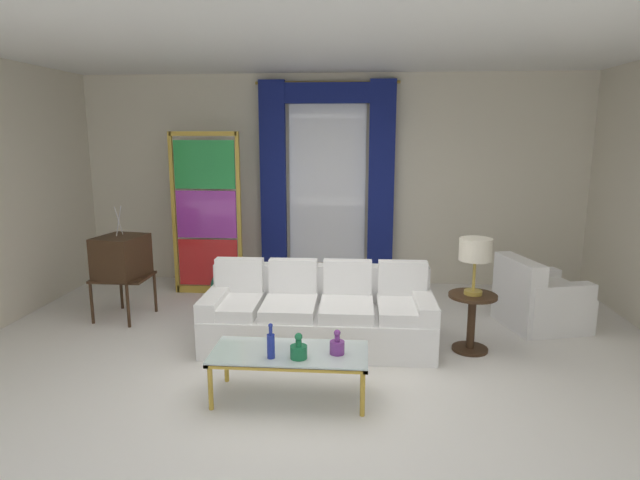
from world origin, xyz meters
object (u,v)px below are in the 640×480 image
(armchair_white, at_px, (537,302))
(round_side_table, at_px, (472,317))
(table_lamp_brass, at_px, (475,252))
(couch_white_long, at_px, (319,315))
(bottle_amber_squat, at_px, (271,344))
(coffee_table, at_px, (290,356))
(bottle_crystal_tall, at_px, (337,346))
(bottle_blue_decanter, at_px, (299,350))
(vintage_tv, at_px, (121,258))
(stained_glass_divider, at_px, (207,218))
(peacock_figurine, at_px, (225,287))

(armchair_white, height_order, round_side_table, armchair_white)
(armchair_white, distance_m, table_lamp_brass, 1.40)
(couch_white_long, bearing_deg, table_lamp_brass, -2.67)
(bottle_amber_squat, relative_size, table_lamp_brass, 0.51)
(coffee_table, relative_size, table_lamp_brass, 2.26)
(bottle_crystal_tall, relative_size, armchair_white, 0.21)
(bottle_blue_decanter, distance_m, table_lamp_brass, 2.11)
(couch_white_long, relative_size, armchair_white, 2.36)
(vintage_tv, relative_size, stained_glass_divider, 0.61)
(vintage_tv, bearing_deg, bottle_crystal_tall, -34.50)
(bottle_blue_decanter, distance_m, stained_glass_divider, 3.44)
(coffee_table, distance_m, table_lamp_brass, 2.14)
(bottle_blue_decanter, relative_size, vintage_tv, 0.16)
(bottle_crystal_tall, xyz_separation_m, bottle_amber_squat, (-0.52, -0.13, 0.05))
(coffee_table, distance_m, armchair_white, 3.21)
(couch_white_long, bearing_deg, armchair_white, 16.17)
(bottle_blue_decanter, bearing_deg, peacock_figurine, 116.67)
(round_side_table, bearing_deg, vintage_tv, 170.31)
(bottle_amber_squat, bearing_deg, peacock_figurine, 112.44)
(peacock_figurine, bearing_deg, coffee_table, -63.86)
(couch_white_long, bearing_deg, bottle_amber_squat, -101.58)
(bottle_blue_decanter, height_order, table_lamp_brass, table_lamp_brass)
(armchair_white, height_order, stained_glass_divider, stained_glass_divider)
(bottle_amber_squat, bearing_deg, round_side_table, 34.76)
(coffee_table, bearing_deg, bottle_blue_decanter, -54.19)
(bottle_blue_decanter, height_order, stained_glass_divider, stained_glass_divider)
(coffee_table, bearing_deg, round_side_table, 33.57)
(bottle_blue_decanter, relative_size, peacock_figurine, 0.35)
(stained_glass_divider, distance_m, table_lamp_brass, 3.65)
(bottle_blue_decanter, bearing_deg, coffee_table, 125.81)
(bottle_amber_squat, xyz_separation_m, peacock_figurine, (-1.05, 2.55, -0.31))
(bottle_crystal_tall, bearing_deg, coffee_table, 177.74)
(bottle_amber_squat, height_order, stained_glass_divider, stained_glass_divider)
(couch_white_long, xyz_separation_m, round_side_table, (1.55, -0.07, 0.05))
(vintage_tv, bearing_deg, bottle_blue_decanter, -39.47)
(couch_white_long, height_order, stained_glass_divider, stained_glass_divider)
(stained_glass_divider, xyz_separation_m, peacock_figurine, (0.34, -0.45, -0.84))
(stained_glass_divider, height_order, table_lamp_brass, stained_glass_divider)
(couch_white_long, relative_size, round_side_table, 3.95)
(stained_glass_divider, relative_size, table_lamp_brass, 3.86)
(stained_glass_divider, relative_size, round_side_table, 3.70)
(bottle_crystal_tall, xyz_separation_m, round_side_table, (1.30, 1.14, -0.12))
(coffee_table, relative_size, bottle_amber_squat, 4.42)
(peacock_figurine, bearing_deg, vintage_tv, -149.92)
(bottle_amber_squat, bearing_deg, table_lamp_brass, 34.76)
(bottle_crystal_tall, xyz_separation_m, armchair_white, (2.19, 1.92, -0.19))
(bottle_crystal_tall, distance_m, vintage_tv, 3.21)
(coffee_table, relative_size, stained_glass_divider, 0.59)
(coffee_table, relative_size, bottle_blue_decanter, 6.09)
(coffee_table, xyz_separation_m, vintage_tv, (-2.24, 1.80, 0.36))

